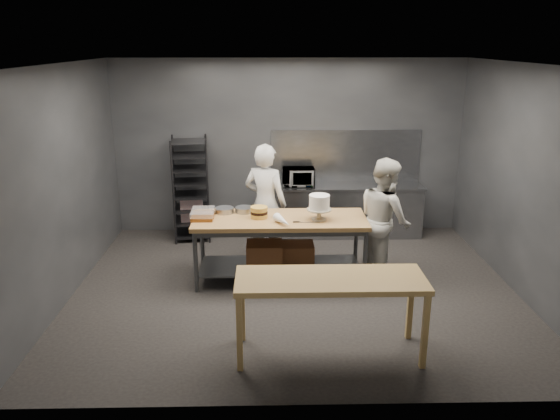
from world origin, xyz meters
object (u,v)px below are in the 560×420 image
chef_right (385,219)px  layer_cake (259,212)px  near_counter (330,285)px  microwave (298,177)px  chef_behind (265,204)px  work_table (279,241)px  speed_rack (191,190)px  frosted_cake_stand (319,204)px

chef_right → layer_cake: size_ratio=7.39×
near_counter → microwave: 3.80m
near_counter → chef_behind: size_ratio=1.09×
chef_behind → chef_right: bearing=-178.0°
work_table → layer_cake: layer_cake is taller
speed_rack → chef_behind: 1.65m
work_table → microwave: (0.36, 1.84, 0.48)m
work_table → near_counter: work_table is taller
chef_right → work_table: bearing=77.1°
chef_right → frosted_cake_stand: size_ratio=4.95×
speed_rack → frosted_cake_stand: speed_rack is taller
near_counter → speed_rack: size_ratio=1.14×
near_counter → speed_rack: 4.20m
near_counter → frosted_cake_stand: (0.05, 1.86, 0.34)m
work_table → microwave: 1.93m
chef_right → layer_cake: (-1.76, -0.03, 0.13)m
microwave → frosted_cake_stand: size_ratio=1.53×
speed_rack → chef_right: (2.94, -1.72, 0.02)m
layer_cake → speed_rack: bearing=124.0°
chef_behind → frosted_cake_stand: size_ratio=5.20×
microwave → frosted_cake_stand: 1.94m
near_counter → layer_cake: size_ratio=8.45×
work_table → chef_right: chef_right is taller
work_table → near_counter: (0.49, -1.96, 0.24)m
speed_rack → layer_cake: speed_rack is taller
work_table → chef_right: bearing=1.4°
speed_rack → microwave: (1.82, 0.08, 0.19)m
work_table → chef_behind: chef_behind is taller
frosted_cake_stand → layer_cake: 0.84m
chef_behind → chef_right: 1.80m
microwave → near_counter: bearing=-88.0°
near_counter → frosted_cake_stand: bearing=88.6°
near_counter → speed_rack: (-1.95, 3.71, 0.04)m
chef_behind → speed_rack: bearing=-16.5°
frosted_cake_stand → layer_cake: frosted_cake_stand is taller
frosted_cake_stand → layer_cake: size_ratio=1.49×
frosted_cake_stand → near_counter: bearing=-91.4°
work_table → frosted_cake_stand: (0.54, -0.10, 0.58)m
chef_right → microwave: size_ratio=3.23×
speed_rack → microwave: 1.84m
near_counter → layer_cake: layer_cake is taller
work_table → chef_behind: size_ratio=1.31×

